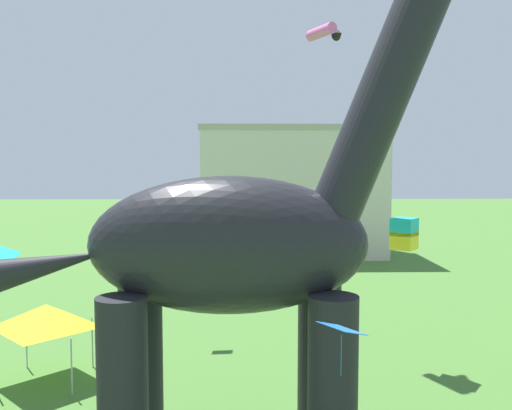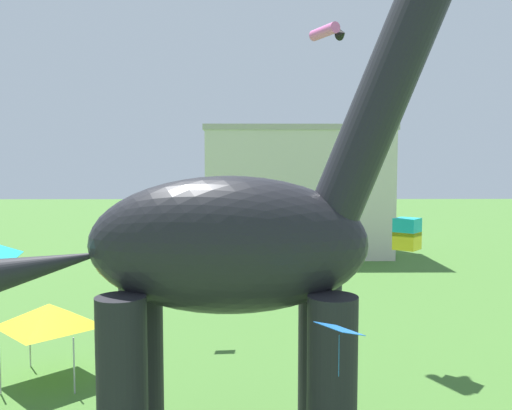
# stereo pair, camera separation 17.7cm
# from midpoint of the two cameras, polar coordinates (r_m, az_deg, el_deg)

# --- Properties ---
(dinosaur_sculpture) EXTENTS (16.71, 3.54, 17.47)m
(dinosaur_sculpture) POSITION_cam_midpoint_polar(r_m,az_deg,el_deg) (13.93, -2.89, -4.20)
(dinosaur_sculpture) COLOR black
(dinosaur_sculpture) RESTS_ON ground_plane
(festival_canopy_tent) EXTENTS (3.15, 3.15, 3.00)m
(festival_canopy_tent) POSITION_cam_midpoint_polar(r_m,az_deg,el_deg) (22.75, -20.73, -10.82)
(festival_canopy_tent) COLOR #B2B2B7
(festival_canopy_tent) RESTS_ON ground_plane
(kite_mid_left) EXTENTS (1.29, 1.29, 1.31)m
(kite_mid_left) POSITION_cam_midpoint_polar(r_m,az_deg,el_deg) (23.39, 15.84, -2.94)
(kite_mid_left) COLOR #19B2B7
(kite_near_low) EXTENTS (0.98, 1.04, 1.06)m
(kite_near_low) POSITION_cam_midpoint_polar(r_m,az_deg,el_deg) (10.97, 9.24, -12.79)
(kite_near_low) COLOR #287AE5
(kite_drifting) EXTENTS (0.95, 0.69, 0.32)m
(kite_drifting) POSITION_cam_midpoint_polar(r_m,az_deg,el_deg) (26.40, -6.69, -0.21)
(kite_drifting) COLOR purple
(kite_apex) EXTENTS (1.91, 1.91, 0.55)m
(kite_apex) POSITION_cam_midpoint_polar(r_m,az_deg,el_deg) (27.08, 7.81, 17.61)
(kite_apex) COLOR pink
(background_building_block) EXTENTS (16.77, 8.65, 11.79)m
(background_building_block) POSITION_cam_midpoint_polar(r_m,az_deg,el_deg) (50.59, 4.42, 1.52)
(background_building_block) COLOR beige
(background_building_block) RESTS_ON ground_plane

